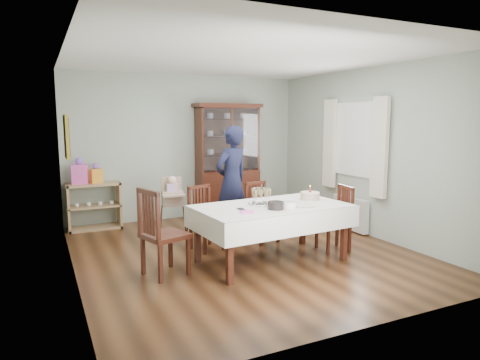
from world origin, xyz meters
TOP-DOWN VIEW (x-y plane):
  - floor at (0.00, 0.00)m, footprint 5.00×5.00m
  - room_shell at (0.00, 0.53)m, footprint 5.00×5.00m
  - dining_table at (0.16, -0.51)m, footprint 2.08×1.30m
  - china_cabinet at (0.75, 2.26)m, footprint 1.30×0.48m
  - sideboard at (-1.75, 2.28)m, footprint 0.90×0.38m
  - picture_frame at (-2.22, 0.80)m, footprint 0.04×0.48m
  - window at (2.22, 0.30)m, footprint 0.04×1.02m
  - curtain_left at (2.16, -0.32)m, footprint 0.07×0.30m
  - curtain_right at (2.16, 0.92)m, footprint 0.07×0.30m
  - radiator at (2.16, 0.30)m, footprint 0.10×0.80m
  - chair_far_left at (-0.43, 0.36)m, footprint 0.51×0.51m
  - chair_far_right at (0.50, 0.37)m, footprint 0.48×0.48m
  - chair_end_left at (-1.27, -0.41)m, footprint 0.60×0.60m
  - chair_end_right at (1.24, -0.46)m, footprint 0.47×0.47m
  - woman at (0.26, 0.97)m, footprint 0.76×0.63m
  - high_chair at (-0.68, 1.19)m, footprint 0.51×0.51m
  - champagne_tray at (0.07, -0.41)m, footprint 0.36×0.36m
  - birthday_cake at (0.81, -0.44)m, footprint 0.31×0.31m
  - plate_stack_dark at (0.09, -0.75)m, footprint 0.23×0.23m
  - plate_stack_white at (0.28, -0.75)m, footprint 0.23×0.23m
  - napkin_stack at (-0.33, -0.78)m, footprint 0.19×0.19m
  - cutlery at (-0.35, -0.59)m, footprint 0.12×0.16m
  - cake_knife at (0.46, -0.84)m, footprint 0.27×0.12m
  - gift_bag_pink at (-1.96, 2.26)m, footprint 0.27×0.21m
  - gift_bag_orange at (-1.70, 2.26)m, footprint 0.21×0.17m

SIDE VIEW (x-z plane):
  - floor at x=0.00m, z-range 0.00..0.00m
  - chair_far_right at x=0.50m, z-range -0.18..0.73m
  - chair_far_left at x=-0.43m, z-range -0.19..0.73m
  - chair_end_right at x=1.24m, z-range -0.19..0.74m
  - radiator at x=2.16m, z-range 0.02..0.57m
  - chair_end_left at x=-1.27m, z-range -0.22..0.85m
  - dining_table at x=0.16m, z-range 0.00..0.76m
  - high_chair at x=-0.68m, z-range -0.11..0.88m
  - sideboard at x=-1.75m, z-range 0.00..0.80m
  - cutlery at x=-0.35m, z-range 0.76..0.77m
  - cake_knife at x=0.46m, z-range 0.76..0.77m
  - napkin_stack at x=-0.33m, z-range 0.76..0.78m
  - plate_stack_white at x=0.28m, z-range 0.76..0.84m
  - plate_stack_dark at x=0.09m, z-range 0.76..0.86m
  - birthday_cake at x=0.81m, z-range 0.71..0.92m
  - champagne_tray at x=0.07m, z-range 0.72..0.94m
  - woman at x=0.26m, z-range 0.00..1.78m
  - gift_bag_orange at x=-1.70m, z-range 0.78..1.13m
  - gift_bag_pink at x=-1.96m, z-range 0.77..1.22m
  - china_cabinet at x=0.75m, z-range 0.04..2.21m
  - curtain_left at x=2.16m, z-range 0.67..2.23m
  - curtain_right at x=2.16m, z-range 0.67..2.23m
  - window at x=2.22m, z-range 0.94..2.16m
  - picture_frame at x=-2.22m, z-range 1.36..1.94m
  - room_shell at x=0.00m, z-range -0.80..4.20m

